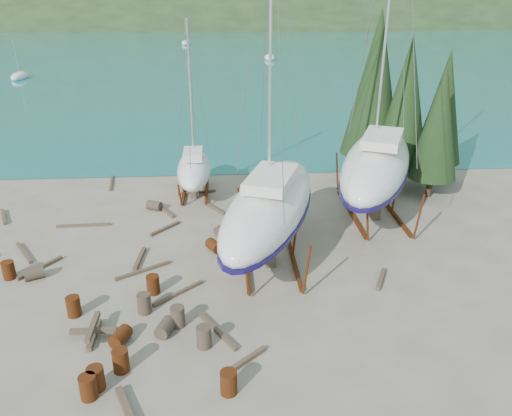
{
  "coord_description": "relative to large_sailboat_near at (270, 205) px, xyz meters",
  "views": [
    {
      "loc": [
        0.65,
        -19.56,
        12.51
      ],
      "look_at": [
        2.17,
        3.0,
        2.57
      ],
      "focal_mm": 35.0,
      "sensor_mm": 36.0,
      "label": 1
    }
  ],
  "objects": [
    {
      "name": "drum_14",
      "position": [
        -5.46,
        -2.76,
        -2.51
      ],
      "size": [
        0.58,
        0.58,
        0.88
      ],
      "primitive_type": "cylinder",
      "color": "#622D10",
      "rests_on": "ground"
    },
    {
      "name": "far_hill",
      "position": [
        -2.8,
        317.57,
        -2.95
      ],
      "size": [
        800.0,
        360.0,
        110.0
      ],
      "primitive_type": "ellipsoid",
      "color": "#223219",
      "rests_on": "ground"
    },
    {
      "name": "small_sailboat_shore",
      "position": [
        -4.11,
        8.91,
        -1.14
      ],
      "size": [
        2.21,
        6.88,
        10.98
      ],
      "rotation": [
        0.0,
        0.0,
        0.01
      ],
      "color": "silver",
      "rests_on": "ground"
    },
    {
      "name": "drum_4",
      "position": [
        -0.51,
        5.8,
        -2.66
      ],
      "size": [
        0.9,
        0.61,
        0.58
      ],
      "primitive_type": "cylinder",
      "rotation": [
        1.57,
        0.0,
        1.54
      ],
      "color": "#622D10",
      "rests_on": "ground"
    },
    {
      "name": "drum_6",
      "position": [
        -2.78,
        1.03,
        -2.66
      ],
      "size": [
        0.96,
        1.05,
        0.58
      ],
      "primitive_type": "cylinder",
      "rotation": [
        1.57,
        0.0,
        0.56
      ],
      "color": "#622D10",
      "rests_on": "ground"
    },
    {
      "name": "far_house_right",
      "position": [
        27.2,
        187.57,
        -0.03
      ],
      "size": [
        6.6,
        5.6,
        5.6
      ],
      "color": "beige",
      "rests_on": "ground"
    },
    {
      "name": "timber_pile_aft",
      "position": [
        -0.52,
        5.69,
        -2.65
      ],
      "size": [
        1.8,
        1.8,
        0.6
      ],
      "color": "brown",
      "rests_on": "ground"
    },
    {
      "name": "drum_16",
      "position": [
        -4.18,
        -5.21,
        -2.51
      ],
      "size": [
        0.58,
        0.58,
        0.88
      ],
      "primitive_type": "cylinder",
      "color": "#2D2823",
      "rests_on": "ground"
    },
    {
      "name": "drum_12",
      "position": [
        -6.3,
        -6.15,
        -2.66
      ],
      "size": [
        0.85,
        1.03,
        0.58
      ],
      "primitive_type": "cylinder",
      "rotation": [
        1.57,
        0.0,
        2.79
      ],
      "color": "#622D10",
      "rests_on": "ground"
    },
    {
      "name": "timber_pile_fore",
      "position": [
        -7.41,
        -5.74,
        -2.65
      ],
      "size": [
        1.8,
        1.8,
        0.6
      ],
      "color": "brown",
      "rests_on": "ground"
    },
    {
      "name": "drum_13",
      "position": [
        -6.0,
        -7.7,
        -2.51
      ],
      "size": [
        0.58,
        0.58,
        0.88
      ],
      "primitive_type": "cylinder",
      "color": "#622D10",
      "rests_on": "ground"
    },
    {
      "name": "bay_water",
      "position": [
        -2.8,
        312.57,
        -2.95
      ],
      "size": [
        700.0,
        700.0,
        0.0
      ],
      "primitive_type": "plane",
      "color": "teal",
      "rests_on": "ground"
    },
    {
      "name": "cypress_far_right",
      "position": [
        12.7,
        10.57,
        2.26
      ],
      "size": [
        3.24,
        3.24,
        9.0
      ],
      "color": "black",
      "rests_on": "ground"
    },
    {
      "name": "timber_6",
      "position": [
        -2.76,
        6.26,
        -2.86
      ],
      "size": [
        1.33,
        1.81,
        0.19
      ],
      "primitive_type": "cube",
      "rotation": [
        0.0,
        0.0,
        0.6
      ],
      "color": "brown",
      "rests_on": "ground"
    },
    {
      "name": "cypress_mid_right",
      "position": [
        11.2,
        7.57,
        1.97
      ],
      "size": [
        3.06,
        3.06,
        8.5
      ],
      "color": "black",
      "rests_on": "ground"
    },
    {
      "name": "drum_8",
      "position": [
        -12.38,
        -1.04,
        -2.51
      ],
      "size": [
        0.58,
        0.58,
        0.88
      ],
      "primitive_type": "cylinder",
      "color": "#622D10",
      "rests_on": "ground"
    },
    {
      "name": "timber_11",
      "position": [
        -6.19,
        -0.88,
        -2.88
      ],
      "size": [
        2.5,
        1.63,
        0.15
      ],
      "primitive_type": "cube",
      "rotation": [
        0.0,
        0.0,
        2.13
      ],
      "color": "brown",
      "rests_on": "ground"
    },
    {
      "name": "far_house_left",
      "position": [
        -62.8,
        187.57,
        -0.03
      ],
      "size": [
        6.6,
        5.6,
        5.6
      ],
      "color": "beige",
      "rests_on": "ground"
    },
    {
      "name": "timber_0",
      "position": [
        -10.07,
        11.28,
        -2.88
      ],
      "size": [
        0.55,
        2.89,
        0.14
      ],
      "primitive_type": "cube",
      "rotation": [
        0.0,
        0.0,
        0.14
      ],
      "color": "brown",
      "rests_on": "ground"
    },
    {
      "name": "far_house_center",
      "position": [
        -22.8,
        187.57,
        -0.03
      ],
      "size": [
        6.6,
        5.6,
        5.6
      ],
      "color": "beige",
      "rests_on": "ground"
    },
    {
      "name": "worker",
      "position": [
        -2.05,
        1.88,
        -2.12
      ],
      "size": [
        0.6,
        0.71,
        1.67
      ],
      "primitive_type": "imported",
      "rotation": [
        0.0,
        0.0,
        1.18
      ],
      "color": "navy",
      "rests_on": "ground"
    },
    {
      "name": "drum_3",
      "position": [
        -6.84,
        -8.93,
        -2.51
      ],
      "size": [
        0.58,
        0.58,
        0.88
      ],
      "primitive_type": "cylinder",
      "color": "#622D10",
      "rests_on": "ground"
    },
    {
      "name": "drum_9",
      "position": [
        -6.51,
        6.55,
        -2.66
      ],
      "size": [
        1.04,
        0.9,
        0.58
      ],
      "primitive_type": "cylinder",
      "rotation": [
        1.57,
        0.0,
        1.14
      ],
      "color": "#2D2823",
      "rests_on": "ground"
    },
    {
      "name": "moored_boat_mid",
      "position": [
        7.2,
        77.57,
        -2.57
      ],
      "size": [
        2.0,
        5.0,
        6.05
      ],
      "color": "silver",
      "rests_on": "ground"
    },
    {
      "name": "moored_boat_left",
      "position": [
        -32.8,
        57.57,
        -2.57
      ],
      "size": [
        2.0,
        5.0,
        6.05
      ],
      "color": "silver",
      "rests_on": "ground"
    },
    {
      "name": "drum_15",
      "position": [
        -11.19,
        -1.17,
        -2.66
      ],
      "size": [
        1.04,
        0.9,
        0.58
      ],
      "primitive_type": "cylinder",
      "rotation": [
        1.57,
        0.0,
        2.01
      ],
      "color": "#2D2823",
      "rests_on": "ground"
    },
    {
      "name": "drum_1",
      "position": [
        -4.64,
        -5.69,
        -2.66
      ],
      "size": [
        0.84,
        1.02,
        0.58
      ],
      "primitive_type": "cylinder",
      "rotation": [
        1.57,
        0.0,
        2.8
      ],
      "color": "#2D2823",
      "rests_on": "ground"
    },
    {
      "name": "timber_9",
      "position": [
        -4.02,
        9.08,
        -2.88
      ],
      "size": [
        2.5,
        0.59,
        0.15
      ],
      "primitive_type": "cube",
      "rotation": [
        0.0,
        0.0,
        1.75
      ],
      "color": "brown",
      "rests_on": "ground"
    },
    {
      "name": "timber_12",
      "position": [
        -11.22,
        -0.3,
        -2.87
      ],
      "size": [
        1.59,
        2.12,
        0.17
      ],
      "primitive_type": "cube",
      "rotation": [
        0.0,
        0.0,
        2.52
      ],
      "color": "brown",
      "rests_on": "ground"
    },
    {
      "name": "drum_7",
      "position": [
        -2.19,
        -9.03,
        -2.51
      ],
      "size": [
        0.58,
        0.58,
        0.88
      ],
      "primitive_type": "cylinder",
      "color": "#622D10",
      "rests_on": "ground"
    },
    {
      "name": "drum_17",
      "position": [
        -3.08,
        -6.57,
        -2.51
      ],
      "size": [
        0.58,
        0.58,
        0.88
      ],
      "primitive_type": "cylinder",
      "color": "#2D2823",
      "rests_on": "ground"
    },
    {
      "name": "timber_17",
      "position": [
        -12.55,
        1.31,
        -2.87
      ],
      "size": [
        1.55,
        2.21,
        0.16
      ],
      "primitive_type": "cube",
      "rotation": [
        0.0,
        0.0,
        0.59
      ],
      "color": "brown",
      "rests_on": "ground"
    },
    {
      "name": "timber_2",
      "position": [
        -15.36,
        5.94,
        -2.86
      ],
      "size": [
        1.12,
        2.12,
        0.19
      ],
      "primitive_type": "cube",
      "rotation": [
        0.0,
        0.0,
        0.44
      ],
      "color": "brown",
      "rests_on": "ground"
    },
    {
      "name": "timber_15",
      "position": [
        -10.32,
        4.45,
        -2.88
      ],
      "size": [
        3.02,
        0.26,
        0.15
      ],
      "primitive_type": "cube",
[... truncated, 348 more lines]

